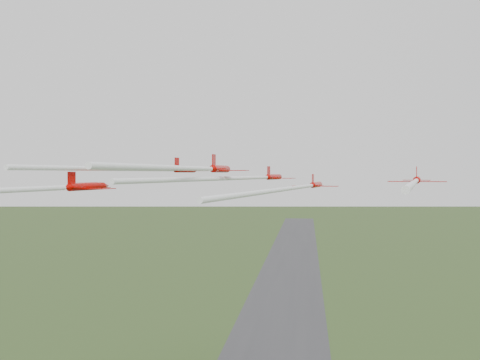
# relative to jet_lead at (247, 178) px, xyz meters

# --- Properties ---
(runway) EXTENTS (38.00, 900.00, 0.04)m
(runway) POSITION_rel_jet_lead_xyz_m (0.08, 192.94, -61.91)
(runway) COLOR #353437
(runway) RESTS_ON ground
(jet_lead) EXTENTS (18.19, 68.55, 2.85)m
(jet_lead) POSITION_rel_jet_lead_xyz_m (0.00, 0.00, 0.00)
(jet_lead) COLOR #B40400
(jet_row2_left) EXTENTS (13.75, 55.46, 2.85)m
(jet_row2_left) POSITION_rel_jet_lead_xyz_m (-15.25, -6.92, 1.53)
(jet_row2_left) COLOR #B40400
(jet_row2_right) EXTENTS (14.34, 62.44, 2.46)m
(jet_row2_right) POSITION_rel_jet_lead_xyz_m (9.65, -16.78, -1.27)
(jet_row2_right) COLOR #B40400
(jet_row3_left) EXTENTS (10.82, 67.07, 2.88)m
(jet_row3_left) POSITION_rel_jet_lead_xyz_m (-29.19, -26.17, -1.39)
(jet_row3_left) COLOR #B40400
(jet_row3_mid) EXTENTS (9.76, 50.69, 2.88)m
(jet_row3_mid) POSITION_rel_jet_lead_xyz_m (-4.18, -21.63, 1.53)
(jet_row3_mid) COLOR #B40400
(jet_row3_right) EXTENTS (14.50, 53.54, 2.47)m
(jet_row3_right) POSITION_rel_jet_lead_xyz_m (24.42, -29.09, -0.17)
(jet_row3_right) COLOR #B40400
(jet_row4_left) EXTENTS (13.24, 58.96, 2.57)m
(jet_row4_left) POSITION_rel_jet_lead_xyz_m (-21.69, -42.23, -1.02)
(jet_row4_left) COLOR #B40400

